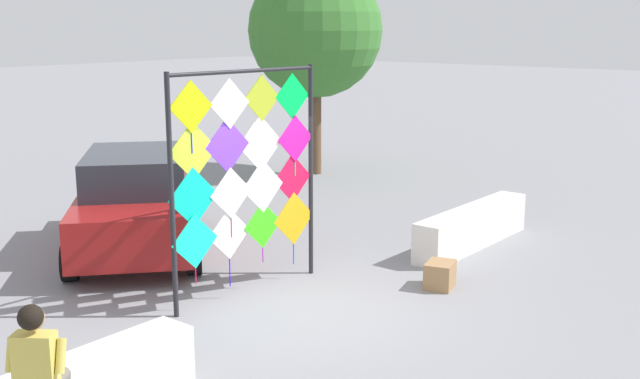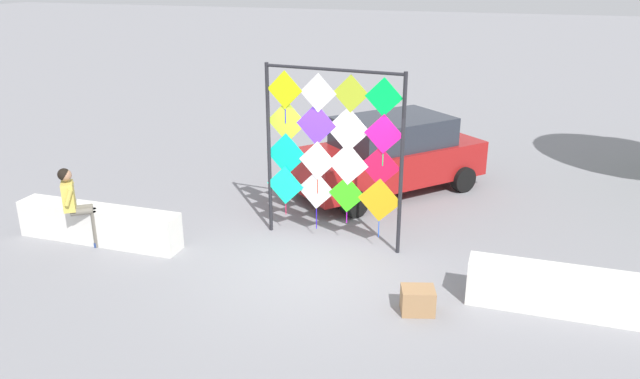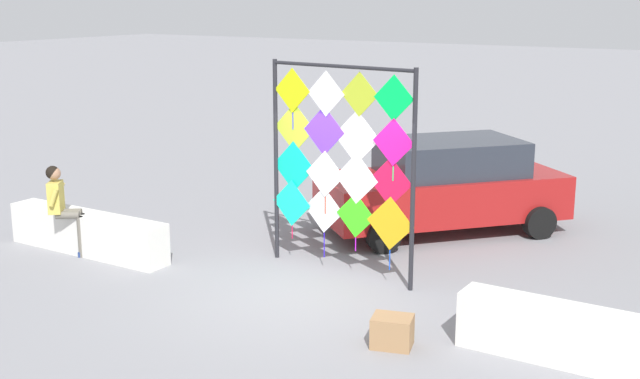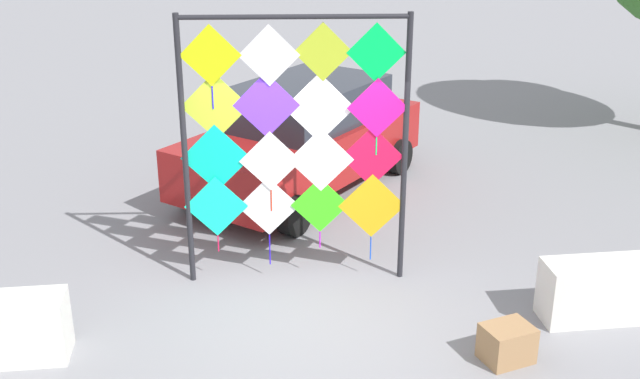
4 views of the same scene
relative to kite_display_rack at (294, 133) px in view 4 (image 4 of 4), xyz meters
name	(u,v)px [view 4 (image 4 of 4)]	position (x,y,z in m)	size (l,w,h in m)	color
ground	(312,327)	(0.07, -1.18, -1.90)	(120.00, 120.00, 0.00)	gray
kite_display_rack	(294,133)	(0.00, 0.00, 0.00)	(2.67, 0.31, 3.29)	#232328
parked_car	(303,136)	(0.42, 3.06, -1.03)	(4.34, 4.55, 1.71)	maroon
cardboard_box_large	(507,343)	(1.99, -2.06, -1.70)	(0.50, 0.39, 0.39)	#9E754C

